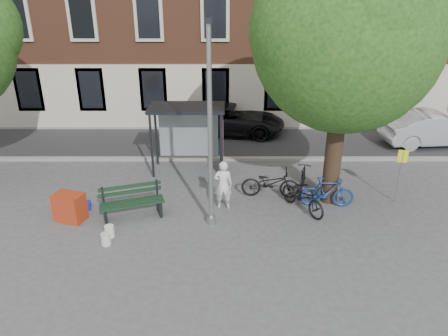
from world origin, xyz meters
name	(u,v)px	position (x,y,z in m)	size (l,w,h in m)	color
ground	(211,223)	(0.00, 0.00, 0.00)	(90.00, 90.00, 0.00)	#4C4C4F
road	(215,143)	(0.00, 7.00, 0.01)	(40.00, 4.00, 0.01)	#28282B
curb_near	(214,159)	(0.00, 5.00, 0.06)	(40.00, 0.25, 0.12)	gray
curb_far	(216,127)	(0.00, 9.00, 0.06)	(40.00, 0.25, 0.12)	gray
lamppost	(210,140)	(0.00, 0.00, 2.78)	(0.28, 0.35, 6.11)	#9EA0A3
tree_right	(349,31)	(4.01, 1.38, 5.62)	(5.76, 5.60, 8.20)	black
bus_shelter	(198,123)	(-0.61, 4.11, 1.92)	(2.85, 1.45, 2.62)	#1E2328
painter	(223,185)	(0.37, 1.00, 0.84)	(0.61, 0.40, 1.69)	white
bench	(132,204)	(-2.52, 0.42, 0.47)	(2.08, 1.21, 1.02)	#1E2328
bike_a	(270,183)	(2.00, 1.78, 0.53)	(0.70, 2.00, 1.05)	black
bike_b	(327,192)	(3.82, 1.09, 0.53)	(0.50, 1.77, 1.06)	navy
bike_c	(303,197)	(2.97, 0.80, 0.52)	(0.69, 1.97, 1.03)	black
bike_d	(303,180)	(3.18, 2.12, 0.48)	(0.46, 1.61, 0.97)	black
car_dark	(231,119)	(0.75, 8.40, 0.71)	(2.36, 5.11, 1.42)	black
car_silver	(434,129)	(9.86, 6.82, 0.76)	(1.61, 4.61, 1.52)	#B0B2B8
red_stand	(69,207)	(-4.46, 0.22, 0.45)	(0.90, 0.60, 0.90)	#A73116
blue_crate	(82,206)	(-4.31, 0.93, 0.10)	(0.55, 0.40, 0.20)	navy
bucket_a	(106,239)	(-3.00, -1.16, 0.18)	(0.28, 0.28, 0.36)	silver
bucket_b	(109,231)	(-3.00, -0.74, 0.18)	(0.28, 0.28, 0.36)	white
bucket_c	(78,215)	(-4.19, 0.17, 0.18)	(0.28, 0.28, 0.36)	silver
notice_sign	(401,165)	(6.25, 1.39, 1.38)	(0.33, 0.08, 1.91)	#9EA0A3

